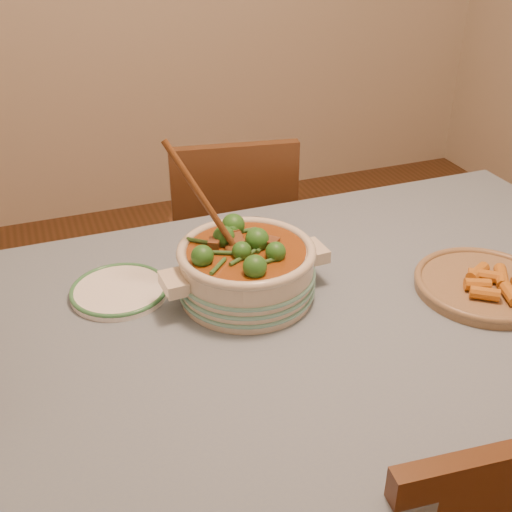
{
  "coord_description": "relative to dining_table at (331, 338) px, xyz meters",
  "views": [
    {
      "loc": [
        -0.59,
        -1.06,
        1.59
      ],
      "look_at": [
        -0.15,
        0.1,
        0.86
      ],
      "focal_mm": 45.0,
      "sensor_mm": 36.0,
      "label": 1
    }
  ],
  "objects": [
    {
      "name": "dining_table",
      "position": [
        0.0,
        0.0,
        0.0
      ],
      "size": [
        1.68,
        1.08,
        0.76
      ],
      "color": "brown",
      "rests_on": "floor"
    },
    {
      "name": "stew_casserole",
      "position": [
        -0.17,
        0.11,
        0.17
      ],
      "size": [
        0.4,
        0.32,
        0.37
      ],
      "rotation": [
        0.0,
        0.0,
        0.05
      ],
      "color": "beige",
      "rests_on": "dining_table"
    },
    {
      "name": "white_plate",
      "position": [
        -0.45,
        0.22,
        0.1
      ],
      "size": [
        0.26,
        0.26,
        0.02
      ],
      "rotation": [
        0.0,
        0.0,
        0.17
      ],
      "color": "white",
      "rests_on": "dining_table"
    },
    {
      "name": "condiment_bowl",
      "position": [
        -0.07,
        0.34,
        0.12
      ],
      "size": [
        0.11,
        0.11,
        0.06
      ],
      "rotation": [
        0.0,
        0.0,
        -0.04
      ],
      "color": "black",
      "rests_on": "dining_table"
    },
    {
      "name": "fried_plate",
      "position": [
        0.36,
        -0.07,
        0.11
      ],
      "size": [
        0.32,
        0.32,
        0.05
      ],
      "rotation": [
        0.0,
        0.0,
        -0.03
      ],
      "color": "#956F52",
      "rests_on": "dining_table"
    },
    {
      "name": "chair_far",
      "position": [
        0.03,
        0.84,
        -0.16
      ],
      "size": [
        0.48,
        0.48,
        0.89
      ],
      "rotation": [
        0.0,
        0.0,
        2.98
      ],
      "color": "#523419",
      "rests_on": "floor"
    }
  ]
}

